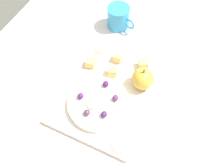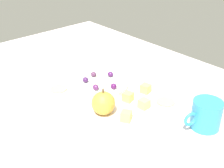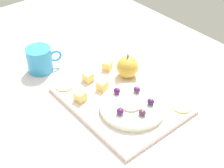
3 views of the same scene
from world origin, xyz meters
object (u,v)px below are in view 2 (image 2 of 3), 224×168
object	(u,v)px
serving_dish	(100,85)
cheese_cube_3	(144,104)
apple_whole	(103,103)
cracker_1	(59,89)
cheese_cube_2	(126,116)
grape_4	(96,87)
platter	(110,97)
grape_2	(85,80)
grape_3	(94,74)
grape_0	(114,86)
cheese_cube_0	(128,97)
grape_1	(110,74)
cracker_0	(166,102)
cup	(206,115)
cheese_cube_1	(146,89)
apple_slice_0	(101,81)

from	to	relation	value
serving_dish	cheese_cube_3	distance (cm)	17.15
apple_whole	cracker_1	size ratio (longest dim) A/B	1.23
cheese_cube_2	grape_4	xyz separation A→B (cm)	(-15.37, 2.18, 1.40)
platter	grape_2	size ratio (longest dim) A/B	17.20
grape_4	cheese_cube_3	bearing A→B (deg)	21.71
cheese_cube_2	grape_2	world-z (taller)	grape_2
apple_whole	grape_2	bearing A→B (deg)	160.83
platter	grape_3	xyz separation A→B (cm)	(-10.13, 1.78, 3.38)
grape_0	grape_2	xyz separation A→B (cm)	(-8.89, -3.86, 0.02)
cheese_cube_0	grape_2	size ratio (longest dim) A/B	1.37
cheese_cube_2	grape_1	distance (cm)	22.03
apple_whole	cracker_0	world-z (taller)	apple_whole
cup	grape_1	bearing A→B (deg)	-173.79
serving_dish	grape_0	xyz separation A→B (cm)	(5.71, 0.52, 1.79)
cheese_cube_0	grape_2	distance (cm)	15.26
cheese_cube_3	cheese_cube_0	bearing A→B (deg)	-172.80
cheese_cube_2	cheese_cube_1	bearing A→B (deg)	114.16
cracker_1	cheese_cube_3	bearing A→B (deg)	26.33
apple_slice_0	grape_3	bearing A→B (deg)	174.60
grape_3	grape_4	distance (cm)	8.84
cracker_1	grape_0	size ratio (longest dim) A/B	2.72
cup	grape_4	bearing A→B (deg)	-156.96
cracker_0	grape_1	distance (cm)	20.71
cheese_cube_1	apple_slice_0	xyz separation A→B (cm)	(-11.57, -7.92, 0.78)
serving_dish	grape_1	size ratio (longest dim) A/B	8.85
cheese_cube_1	cheese_cube_2	bearing A→B (deg)	-65.84
apple_whole	grape_0	size ratio (longest dim) A/B	3.35
platter	cheese_cube_3	distance (cm)	12.01
platter	cheese_cube_1	size ratio (longest dim) A/B	12.59
cracker_1	cup	bearing A→B (deg)	25.55
platter	cracker_0	distance (cm)	16.75
grape_1	cracker_1	bearing A→B (deg)	-113.91
cheese_cube_2	cup	xyz separation A→B (cm)	(14.29, 14.79, 1.07)
grape_2	grape_3	distance (cm)	4.60
cheese_cube_1	grape_3	world-z (taller)	grape_3
apple_whole	grape_2	size ratio (longest dim) A/B	3.35
serving_dish	cheese_cube_2	bearing A→B (deg)	-18.74
cheese_cube_2	apple_slice_0	distance (cm)	19.37
serving_dish	grape_0	size ratio (longest dim) A/B	8.85
cheese_cube_0	cracker_0	xyz separation A→B (cm)	(8.00, 7.53, -1.13)
platter	cheese_cube_0	xyz separation A→B (cm)	(5.87, 1.81, 2.08)
grape_2	apple_slice_0	size ratio (longest dim) A/B	0.34
cracker_0	cracker_1	xyz separation A→B (cm)	(-27.15, -19.11, 0.00)
apple_whole	cheese_cube_2	xyz separation A→B (cm)	(6.53, 2.33, -1.93)
cheese_cube_2	cheese_cube_3	distance (cm)	7.97
cheese_cube_0	cheese_cube_3	world-z (taller)	same
cheese_cube_2	cheese_cube_3	xyz separation A→B (cm)	(-1.00, 7.91, 0.00)
cheese_cube_2	cheese_cube_3	world-z (taller)	same
cracker_0	cup	xyz separation A→B (cm)	(12.97, 0.08, 2.20)
cheese_cube_1	grape_1	world-z (taller)	grape_1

